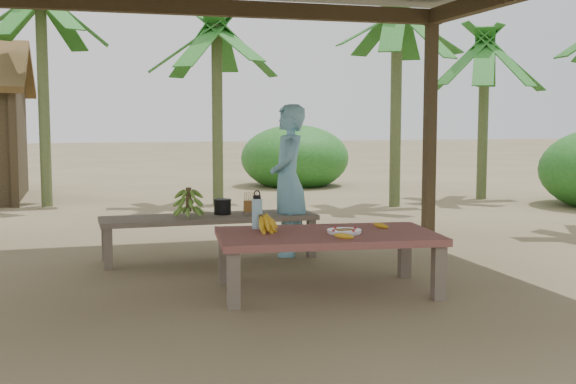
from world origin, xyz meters
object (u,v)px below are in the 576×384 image
object	(u,v)px
ripe_banana_bunch	(261,222)
water_flask	(257,212)
cooking_pot	(222,207)
plate	(344,231)
work_table	(327,240)
bench	(209,221)
woman	(288,180)

from	to	relation	value
ripe_banana_bunch	water_flask	world-z (taller)	water_flask
cooking_pot	plate	bearing A→B (deg)	-70.07
work_table	bench	xyz separation A→B (m)	(-0.70, 1.68, -0.04)
bench	woman	bearing A→B (deg)	-1.64
work_table	bench	bearing A→B (deg)	118.96
plate	woman	xyz separation A→B (m)	(0.02, 1.76, 0.28)
plate	woman	size ratio (longest dim) A/B	0.18
plate	water_flask	size ratio (longest dim) A/B	0.85
bench	cooking_pot	distance (m)	0.22
ripe_banana_bunch	cooking_pot	distance (m)	1.58
work_table	woman	bearing A→B (deg)	91.45
cooking_pot	water_flask	bearing A→B (deg)	-88.24
bench	water_flask	distance (m)	1.34
plate	cooking_pot	distance (m)	1.96
woman	ripe_banana_bunch	bearing A→B (deg)	-10.09
plate	work_table	bearing A→B (deg)	144.20
ripe_banana_bunch	cooking_pot	bearing A→B (deg)	90.89
woman	bench	bearing A→B (deg)	-76.45
woman	plate	bearing A→B (deg)	13.19
work_table	cooking_pot	distance (m)	1.84
work_table	ripe_banana_bunch	bearing A→B (deg)	167.56
ripe_banana_bunch	water_flask	bearing A→B (deg)	84.93
water_flask	ripe_banana_bunch	bearing A→B (deg)	-95.07
work_table	plate	xyz separation A→B (m)	(0.12, -0.09, 0.08)
bench	plate	xyz separation A→B (m)	(0.82, -1.77, 0.12)
work_table	water_flask	bearing A→B (deg)	149.45
bench	cooking_pot	xyz separation A→B (m)	(0.15, 0.08, 0.13)
ripe_banana_bunch	cooking_pot	world-z (taller)	ripe_banana_bunch
bench	ripe_banana_bunch	size ratio (longest dim) A/B	8.25
ripe_banana_bunch	work_table	bearing A→B (deg)	-18.75
ripe_banana_bunch	bench	bearing A→B (deg)	96.74
cooking_pot	woman	world-z (taller)	woman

